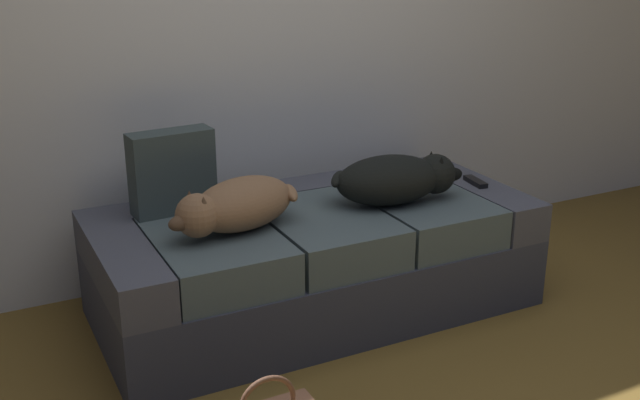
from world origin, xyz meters
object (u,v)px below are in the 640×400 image
couch (315,259)px  dog_dark (397,179)px  throw_pillow (172,172)px  dog_tan (236,206)px  tv_remote (475,182)px

couch → dog_dark: bearing=-16.5°
couch → throw_pillow: throw_pillow is taller
couch → dog_tan: 0.52m
couch → tv_remote: bearing=-3.5°
dog_tan → throw_pillow: size_ratio=1.70×
dog_dark → dog_tan: bearing=179.5°
couch → tv_remote: tv_remote is taller
dog_dark → tv_remote: dog_dark is taller
throw_pillow → tv_remote: bearing=-11.5°
dog_dark → throw_pillow: 0.93m
couch → dog_tan: dog_tan is taller
dog_tan → throw_pillow: (-0.15, 0.32, 0.07)m
dog_tan → tv_remote: 1.19m
couch → throw_pillow: bearing=157.3°
dog_tan → tv_remote: dog_tan is taller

